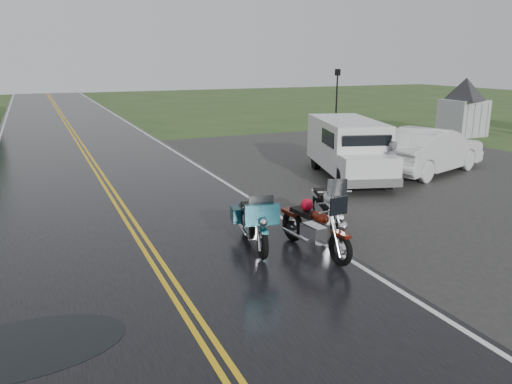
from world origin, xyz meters
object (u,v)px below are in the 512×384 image
(visitor_center, at_px, (465,92))
(van_white, at_px, (341,159))
(lamp_post_far_right, at_px, (336,102))
(motorcycle_red, at_px, (341,236))
(person_at_van, at_px, (390,166))
(motorcycle_silver, at_px, (337,216))
(sedan_white, at_px, (430,151))
(motorcycle_teal, at_px, (263,231))

(visitor_center, distance_m, van_white, 15.16)
(lamp_post_far_right, bearing_deg, motorcycle_red, -122.59)
(motorcycle_red, xyz_separation_m, person_at_van, (5.05, 4.75, 0.09))
(motorcycle_red, distance_m, motorcycle_silver, 1.24)
(van_white, height_order, person_at_van, van_white)
(motorcycle_red, height_order, person_at_van, person_at_van)
(van_white, bearing_deg, motorcycle_silver, -107.34)
(visitor_center, height_order, person_at_van, visitor_center)
(van_white, bearing_deg, motorcycle_red, -106.42)
(sedan_white, relative_size, lamp_post_far_right, 1.40)
(person_at_van, height_order, lamp_post_far_right, lamp_post_far_right)
(motorcycle_silver, bearing_deg, person_at_van, 57.32)
(motorcycle_teal, relative_size, van_white, 0.43)
(motorcycle_red, bearing_deg, lamp_post_far_right, 51.60)
(motorcycle_teal, distance_m, van_white, 6.52)
(motorcycle_silver, height_order, van_white, van_white)
(visitor_center, xyz_separation_m, van_white, (-13.08, -7.55, -1.34))
(sedan_white, bearing_deg, visitor_center, -69.79)
(motorcycle_teal, height_order, motorcycle_silver, motorcycle_silver)
(motorcycle_teal, distance_m, lamp_post_far_right, 18.66)
(motorcycle_silver, bearing_deg, motorcycle_teal, -158.69)
(motorcycle_teal, relative_size, motorcycle_silver, 0.93)
(motorcycle_red, distance_m, sedan_white, 10.12)
(van_white, relative_size, sedan_white, 1.04)
(motorcycle_silver, height_order, person_at_van, person_at_van)
(van_white, bearing_deg, sedan_white, 27.51)
(van_white, relative_size, person_at_van, 3.37)
(motorcycle_silver, xyz_separation_m, sedan_white, (7.41, 5.09, 0.11))
(visitor_center, relative_size, person_at_van, 9.99)
(motorcycle_silver, distance_m, van_white, 5.15)
(motorcycle_red, distance_m, van_white, 6.39)
(motorcycle_red, height_order, lamp_post_far_right, lamp_post_far_right)
(motorcycle_teal, bearing_deg, person_at_van, 42.02)
(visitor_center, relative_size, lamp_post_far_right, 4.31)
(motorcycle_red, bearing_deg, person_at_van, 37.40)
(visitor_center, height_order, sedan_white, visitor_center)
(visitor_center, distance_m, motorcycle_red, 21.07)
(lamp_post_far_right, bearing_deg, motorcycle_teal, -127.59)
(motorcycle_teal, bearing_deg, sedan_white, 40.40)
(motorcycle_red, bearing_deg, van_white, 50.78)
(visitor_center, relative_size, sedan_white, 3.09)
(person_at_van, bearing_deg, sedan_white, -153.46)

